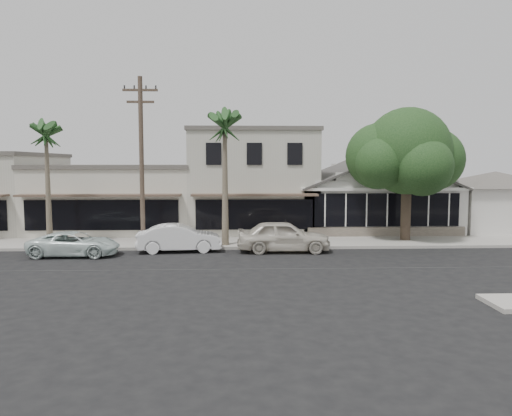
{
  "coord_description": "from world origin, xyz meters",
  "views": [
    {
      "loc": [
        -4.06,
        -21.09,
        4.54
      ],
      "look_at": [
        -3.0,
        6.0,
        2.11
      ],
      "focal_mm": 35.0,
      "sensor_mm": 36.0,
      "label": 1
    }
  ],
  "objects_px": {
    "utility_pole": "(142,159)",
    "car_1": "(179,238)",
    "shade_tree": "(405,154)",
    "car_0": "(284,236)",
    "car_2": "(74,244)"
  },
  "relations": [
    {
      "from": "car_0",
      "to": "shade_tree",
      "type": "xyz_separation_m",
      "value": [
        7.25,
        3.08,
        4.26
      ]
    },
    {
      "from": "utility_pole",
      "to": "car_2",
      "type": "distance_m",
      "value": 5.46
    },
    {
      "from": "car_0",
      "to": "shade_tree",
      "type": "distance_m",
      "value": 8.96
    },
    {
      "from": "car_0",
      "to": "shade_tree",
      "type": "height_order",
      "value": "shade_tree"
    },
    {
      "from": "car_1",
      "to": "shade_tree",
      "type": "relative_size",
      "value": 0.56
    },
    {
      "from": "car_0",
      "to": "car_1",
      "type": "xyz_separation_m",
      "value": [
        -5.37,
        0.23,
        -0.1
      ]
    },
    {
      "from": "car_0",
      "to": "car_1",
      "type": "height_order",
      "value": "car_0"
    },
    {
      "from": "utility_pole",
      "to": "car_0",
      "type": "distance_m",
      "value": 8.42
    },
    {
      "from": "car_2",
      "to": "car_1",
      "type": "bearing_deg",
      "value": -77.77
    },
    {
      "from": "car_0",
      "to": "car_2",
      "type": "bearing_deg",
      "value": 95.03
    },
    {
      "from": "utility_pole",
      "to": "car_0",
      "type": "xyz_separation_m",
      "value": [
        7.35,
        -0.99,
        -3.98
      ]
    },
    {
      "from": "utility_pole",
      "to": "car_1",
      "type": "bearing_deg",
      "value": -21.01
    },
    {
      "from": "utility_pole",
      "to": "car_1",
      "type": "relative_size",
      "value": 2.09
    },
    {
      "from": "utility_pole",
      "to": "shade_tree",
      "type": "xyz_separation_m",
      "value": [
        14.61,
        2.09,
        0.29
      ]
    },
    {
      "from": "car_1",
      "to": "car_2",
      "type": "xyz_separation_m",
      "value": [
        -5.0,
        -1.01,
        -0.11
      ]
    }
  ]
}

